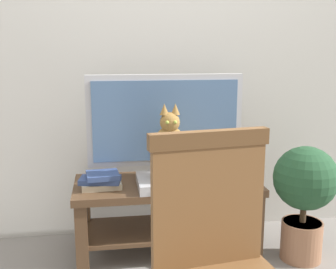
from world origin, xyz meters
TOP-DOWN VIEW (x-y plane):
  - back_wall at (0.00, 0.87)m, footprint 7.00×0.12m
  - tv_stand at (-0.07, 0.46)m, footprint 1.13×0.50m
  - tv at (-0.07, 0.52)m, footprint 0.95×0.20m
  - media_box at (-0.08, 0.36)m, footprint 0.37×0.30m
  - cat at (-0.08, 0.34)m, footprint 0.21×0.30m
  - wooden_chair at (-0.05, -0.67)m, footprint 0.52×0.52m
  - book_stack at (-0.47, 0.40)m, footprint 0.25×0.18m
  - potted_plant at (0.73, 0.25)m, footprint 0.38×0.38m

SIDE VIEW (x-z plane):
  - tv_stand at x=-0.07m, z-range 0.10..0.56m
  - potted_plant at x=0.73m, z-range 0.08..0.78m
  - media_box at x=-0.08m, z-range 0.46..0.52m
  - book_stack at x=-0.47m, z-range 0.46..0.56m
  - wooden_chair at x=-0.05m, z-range 0.06..1.05m
  - cat at x=-0.08m, z-range 0.46..0.91m
  - tv at x=-0.07m, z-range 0.49..1.14m
  - back_wall at x=0.00m, z-range 0.00..2.80m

